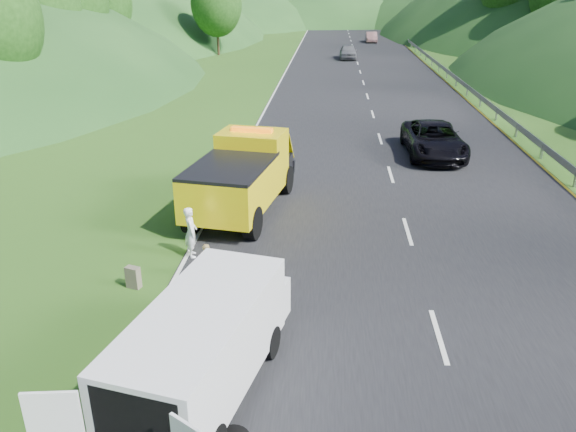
# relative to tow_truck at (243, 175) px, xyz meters

# --- Properties ---
(ground) EXTENTS (320.00, 320.00, 0.00)m
(ground) POSITION_rel_tow_truck_xyz_m (2.73, -5.51, -1.36)
(ground) COLOR #38661E
(ground) RESTS_ON ground
(road_surface) EXTENTS (14.00, 200.00, 0.02)m
(road_surface) POSITION_rel_tow_truck_xyz_m (5.73, 34.49, -1.35)
(road_surface) COLOR black
(road_surface) RESTS_ON ground
(guardrail) EXTENTS (0.06, 140.00, 1.52)m
(guardrail) POSITION_rel_tow_truck_xyz_m (13.03, 46.99, -1.36)
(guardrail) COLOR gray
(guardrail) RESTS_ON ground
(tree_line_left) EXTENTS (14.00, 140.00, 14.00)m
(tree_line_left) POSITION_rel_tow_truck_xyz_m (-16.27, 54.49, -1.36)
(tree_line_left) COLOR #2D601C
(tree_line_left) RESTS_ON ground
(tree_line_right) EXTENTS (14.00, 140.00, 14.00)m
(tree_line_right) POSITION_rel_tow_truck_xyz_m (25.73, 54.49, -1.36)
(tree_line_right) COLOR #2D601C
(tree_line_right) RESTS_ON ground
(hills_backdrop) EXTENTS (201.00, 288.60, 44.00)m
(hills_backdrop) POSITION_rel_tow_truck_xyz_m (9.23, 129.19, -1.36)
(hills_backdrop) COLOR #2D5B23
(hills_backdrop) RESTS_ON ground
(tow_truck) EXTENTS (3.40, 6.76, 2.78)m
(tow_truck) POSITION_rel_tow_truck_xyz_m (0.00, 0.00, 0.00)
(tow_truck) COLOR black
(tow_truck) RESTS_ON ground
(white_van) EXTENTS (3.73, 6.24, 2.07)m
(white_van) POSITION_rel_tow_truck_xyz_m (0.72, -9.78, -0.19)
(white_van) COLOR black
(white_van) RESTS_ON ground
(woman) EXTENTS (0.58, 0.67, 1.57)m
(woman) POSITION_rel_tow_truck_xyz_m (-1.01, -3.81, -1.36)
(woman) COLOR white
(woman) RESTS_ON ground
(child) EXTENTS (0.55, 0.45, 1.05)m
(child) POSITION_rel_tow_truck_xyz_m (-0.22, -5.20, -1.36)
(child) COLOR #D4B871
(child) RESTS_ON ground
(suitcase) EXTENTS (0.43, 0.32, 0.62)m
(suitcase) POSITION_rel_tow_truck_xyz_m (-2.15, -5.78, -1.05)
(suitcase) COLOR #625A4A
(suitcase) RESTS_ON ground
(passing_suv) EXTENTS (2.65, 5.57, 1.54)m
(passing_suv) POSITION_rel_tow_truck_xyz_m (7.99, 7.61, -1.36)
(passing_suv) COLOR black
(passing_suv) RESTS_ON ground
(dist_car_a) EXTENTS (1.78, 4.42, 1.51)m
(dist_car_a) POSITION_rel_tow_truck_xyz_m (4.81, 43.93, -1.36)
(dist_car_a) COLOR #4F5054
(dist_car_a) RESTS_ON ground
(dist_car_b) EXTENTS (1.43, 4.10, 1.35)m
(dist_car_b) POSITION_rel_tow_truck_xyz_m (8.45, 62.47, -1.36)
(dist_car_b) COLOR brown
(dist_car_b) RESTS_ON ground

